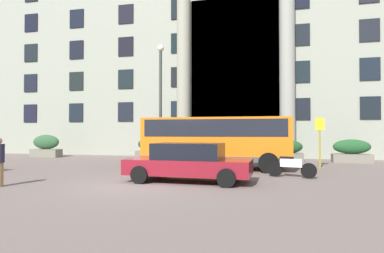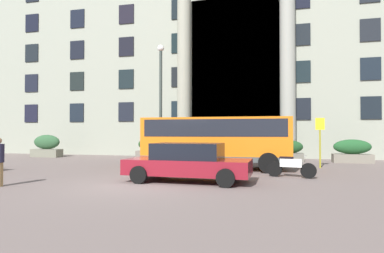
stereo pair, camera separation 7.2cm
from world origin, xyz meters
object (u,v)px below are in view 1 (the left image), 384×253
object	(u,v)px
hedge_planter_far_east	(46,146)
hedge_planter_east	(352,152)
bus_stop_sign	(320,137)
lamppost_plaza_centre	(161,93)
scooter_by_planter	(173,163)
hedge_planter_entrance_right	(199,150)
motorcycle_near_kerb	(290,166)
hedge_planter_entrance_left	(290,151)
hedge_planter_far_west	(150,149)
orange_minibus	(217,138)
parked_estate_mid	(189,162)

from	to	relation	value
hedge_planter_far_east	hedge_planter_east	world-z (taller)	hedge_planter_far_east
bus_stop_sign	lamppost_plaza_centre	xyz separation A→B (m)	(-8.86, 1.05, 2.59)
hedge_planter_east	scooter_by_planter	distance (m)	11.44
bus_stop_sign	hedge_planter_entrance_right	bearing A→B (deg)	156.36
scooter_by_planter	lamppost_plaza_centre	xyz separation A→B (m)	(-2.29, 5.00, 3.70)
hedge_planter_entrance_right	motorcycle_near_kerb	size ratio (longest dim) A/B	0.94
bus_stop_sign	hedge_planter_entrance_left	xyz separation A→B (m)	(-1.24, 3.45, -0.94)
hedge_planter_far_west	hedge_planter_entrance_right	size ratio (longest dim) A/B	1.03
motorcycle_near_kerb	lamppost_plaza_centre	world-z (taller)	lamppost_plaza_centre
hedge_planter_east	motorcycle_near_kerb	distance (m)	8.30
orange_minibus	parked_estate_mid	distance (m)	4.41
lamppost_plaza_centre	hedge_planter_far_east	bearing A→B (deg)	168.26
hedge_planter_entrance_left	hedge_planter_far_east	bearing A→B (deg)	-178.53
hedge_planter_far_west	hedge_planter_entrance_left	world-z (taller)	hedge_planter_far_west
scooter_by_planter	motorcycle_near_kerb	world-z (taller)	same
hedge_planter_far_east	hedge_planter_far_west	world-z (taller)	hedge_planter_far_east
hedge_planter_east	hedge_planter_entrance_left	world-z (taller)	hedge_planter_east
orange_minibus	motorcycle_near_kerb	world-z (taller)	orange_minibus
orange_minibus	motorcycle_near_kerb	bearing A→B (deg)	-36.73
bus_stop_sign	parked_estate_mid	xyz separation A→B (m)	(-5.35, -5.99, -0.85)
hedge_planter_far_west	motorcycle_near_kerb	distance (m)	11.03
lamppost_plaza_centre	parked_estate_mid	bearing A→B (deg)	-63.51
orange_minibus	hedge_planter_far_east	world-z (taller)	orange_minibus
parked_estate_mid	hedge_planter_far_west	bearing A→B (deg)	120.41
bus_stop_sign	motorcycle_near_kerb	distance (m)	4.44
orange_minibus	hedge_planter_entrance_right	xyz separation A→B (m)	(-1.89, 4.68, -0.88)
orange_minibus	hedge_planter_entrance_left	xyz separation A→B (m)	(3.77, 5.11, -0.89)
motorcycle_near_kerb	lamppost_plaza_centre	bearing A→B (deg)	158.09
bus_stop_sign	scooter_by_planter	world-z (taller)	bus_stop_sign
orange_minibus	hedge_planter_east	world-z (taller)	orange_minibus
hedge_planter_far_west	lamppost_plaza_centre	distance (m)	4.21
bus_stop_sign	lamppost_plaza_centre	distance (m)	9.29
bus_stop_sign	hedge_planter_far_east	xyz separation A→B (m)	(-18.30, 3.01, -0.78)
parked_estate_mid	hedge_planter_far_east	bearing A→B (deg)	147.09
parked_estate_mid	hedge_planter_east	bearing A→B (deg)	52.79
bus_stop_sign	motorcycle_near_kerb	world-z (taller)	bus_stop_sign
orange_minibus	parked_estate_mid	size ratio (longest dim) A/B	1.56
hedge_planter_east	parked_estate_mid	bearing A→B (deg)	-129.11
hedge_planter_entrance_left	bus_stop_sign	bearing A→B (deg)	-70.22
hedge_planter_east	lamppost_plaza_centre	size ratio (longest dim) A/B	0.31
hedge_planter_entrance_left	parked_estate_mid	bearing A→B (deg)	-113.50
orange_minibus	scooter_by_planter	xyz separation A→B (m)	(-1.56, -2.28, -1.06)
hedge_planter_entrance_left	scooter_by_planter	bearing A→B (deg)	-125.78
hedge_planter_far_east	lamppost_plaza_centre	world-z (taller)	lamppost_plaza_centre
hedge_planter_far_east	scooter_by_planter	size ratio (longest dim) A/B	1.05
scooter_by_planter	hedge_planter_entrance_left	bearing A→B (deg)	41.69
hedge_planter_entrance_left	motorcycle_near_kerb	distance (m)	7.43
lamppost_plaza_centre	orange_minibus	bearing A→B (deg)	-35.21
parked_estate_mid	lamppost_plaza_centre	world-z (taller)	lamppost_plaza_centre
hedge_planter_entrance_right	scooter_by_planter	distance (m)	6.97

